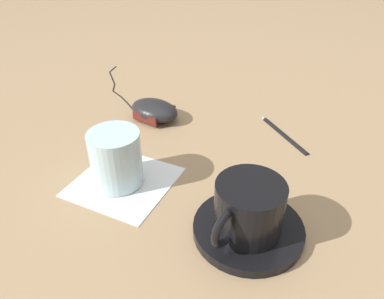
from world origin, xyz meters
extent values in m
plane|color=#9E7F5B|center=(0.00, 0.00, 0.00)|extent=(3.00, 3.00, 0.00)
cylinder|color=black|center=(0.11, 0.12, 0.01)|extent=(0.15, 0.15, 0.01)
cylinder|color=black|center=(0.11, 0.12, 0.05)|extent=(0.09, 0.09, 0.07)
torus|color=black|center=(0.16, 0.11, 0.05)|extent=(0.05, 0.02, 0.05)
ellipsoid|color=black|center=(-0.12, -0.15, 0.02)|extent=(0.09, 0.11, 0.04)
cylinder|color=#591E19|center=(-0.12, -0.18, 0.03)|extent=(0.01, 0.01, 0.01)
cube|color=#591E19|center=(-0.09, -0.15, 0.01)|extent=(0.01, 0.06, 0.02)
cube|color=#591E19|center=(-0.15, -0.14, 0.01)|extent=(0.01, 0.06, 0.02)
cylinder|color=black|center=(-0.14, -0.22, 0.00)|extent=(0.03, 0.03, 0.00)
cylinder|color=black|center=(-0.16, -0.25, 0.00)|extent=(0.02, 0.03, 0.00)
cylinder|color=black|center=(-0.18, -0.28, 0.00)|extent=(0.02, 0.04, 0.00)
cylinder|color=black|center=(-0.21, -0.31, 0.00)|extent=(0.04, 0.02, 0.00)
cylinder|color=black|center=(-0.24, -0.33, 0.00)|extent=(0.03, 0.03, 0.00)
cylinder|color=black|center=(-0.27, -0.36, 0.00)|extent=(0.03, 0.03, 0.00)
cylinder|color=black|center=(-0.30, -0.38, 0.00)|extent=(0.04, 0.01, 0.00)
sphere|color=black|center=(-0.13, -0.20, 0.00)|extent=(0.00, 0.00, 0.00)
sphere|color=black|center=(-0.15, -0.23, 0.00)|extent=(0.00, 0.00, 0.00)
sphere|color=black|center=(-0.17, -0.27, 0.00)|extent=(0.00, 0.00, 0.00)
sphere|color=black|center=(-0.19, -0.30, 0.00)|extent=(0.00, 0.00, 0.00)
sphere|color=black|center=(-0.22, -0.32, 0.00)|extent=(0.00, 0.00, 0.00)
sphere|color=black|center=(-0.25, -0.35, 0.00)|extent=(0.00, 0.00, 0.00)
sphere|color=black|center=(-0.28, -0.37, 0.00)|extent=(0.00, 0.00, 0.00)
sphere|color=black|center=(-0.32, -0.38, 0.00)|extent=(0.00, 0.00, 0.00)
cube|color=white|center=(0.08, -0.09, 0.00)|extent=(0.15, 0.15, 0.00)
cylinder|color=silver|center=(0.09, -0.10, 0.05)|extent=(0.08, 0.08, 0.09)
cylinder|color=black|center=(-0.16, 0.11, 0.00)|extent=(0.10, 0.11, 0.01)
cone|color=silver|center=(-0.21, 0.06, 0.00)|extent=(0.01, 0.01, 0.01)
camera|label=1|loc=(0.46, 0.20, 0.38)|focal=35.00mm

